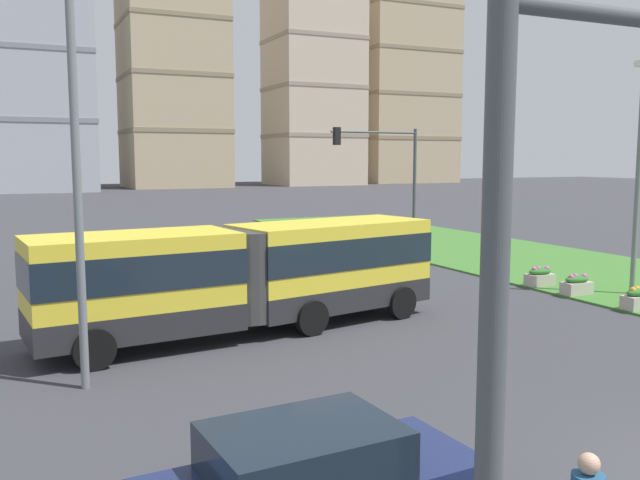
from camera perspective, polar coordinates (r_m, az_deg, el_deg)
name	(u,v)px	position (r m, az deg, el deg)	size (l,w,h in m)	color
articulated_bus	(247,275)	(19.30, -6.09, -2.90)	(12.01, 4.28, 3.00)	yellow
car_silver_hatch	(118,267)	(27.27, -16.54, -2.19)	(4.60, 2.48, 1.58)	#B7BABF
flower_planter_3	(639,298)	(24.29, 25.14, -4.44)	(1.10, 0.56, 0.74)	#B7AD9E
flower_planter_4	(577,285)	(26.01, 20.71, -3.52)	(1.10, 0.56, 0.74)	#B7AD9E
flower_planter_5	(540,277)	(27.31, 17.93, -2.93)	(1.10, 0.56, 0.74)	#B7AD9E
traffic_light_far_right	(388,170)	(32.43, 5.73, 5.85)	(4.57, 0.28, 6.31)	#474C51
streetlight_left	(76,165)	(15.01, -19.74, 5.95)	(0.70, 0.28, 8.67)	slate
streetlight_median	(639,168)	(26.53, 25.13, 5.46)	(0.70, 0.28, 8.25)	slate
apartment_tower_westcentre	(19,22)	(113.28, -23.90, 16.34)	(19.17, 17.77, 49.28)	#9EA3AD
apartment_tower_centre	(172,52)	(120.93, -12.26, 15.10)	(16.44, 15.93, 45.02)	tan
apartment_tower_eastcentre	(313,67)	(128.71, -0.57, 14.32)	(15.64, 14.42, 43.16)	#C6B299
apartment_tower_east	(401,77)	(142.86, 6.79, 13.40)	(19.21, 15.85, 42.51)	tan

